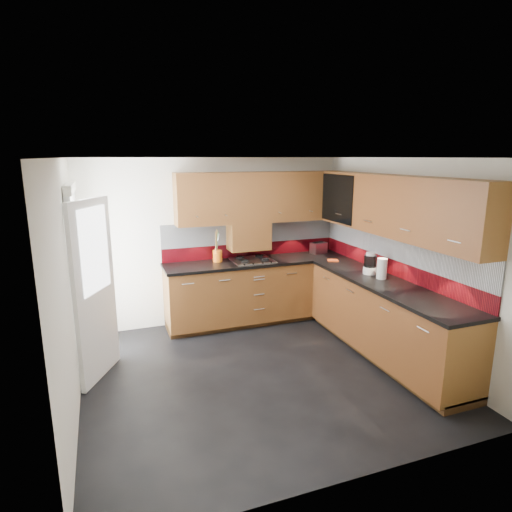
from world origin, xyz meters
name	(u,v)px	position (x,y,z in m)	size (l,w,h in m)	color
room	(259,244)	(0.00, 0.00, 1.50)	(4.00, 3.80, 2.64)	black
base_cabinets	(314,306)	(1.07, 0.72, 0.44)	(2.70, 3.20, 0.95)	brown
countertop	(315,272)	(1.05, 0.70, 0.92)	(2.72, 3.22, 0.04)	black
backsplash	(322,246)	(1.28, 0.93, 1.21)	(2.70, 3.20, 0.54)	maroon
upper_cabinets	(326,201)	(1.23, 0.78, 1.84)	(2.50, 3.20, 0.72)	brown
extractor_hood	(249,236)	(0.45, 1.64, 1.28)	(0.60, 0.33, 0.40)	brown
glass_cabinet	(346,196)	(1.71, 1.07, 1.87)	(0.32, 0.80, 0.66)	black
back_door	(85,284)	(-1.78, 0.75, 1.03)	(0.42, 1.19, 2.04)	white
gas_hob	(252,260)	(0.45, 1.47, 0.95)	(0.58, 0.51, 0.04)	silver
utensil_pot	(217,255)	(-0.03, 1.61, 1.04)	(0.13, 0.13, 0.47)	orange
toaster	(318,248)	(1.59, 1.61, 1.02)	(0.27, 0.20, 0.18)	silver
food_processor	(370,264)	(1.64, 0.31, 1.07)	(0.17, 0.17, 0.28)	white
paper_towel	(382,269)	(1.64, 0.07, 1.07)	(0.12, 0.12, 0.26)	white
orange_cloth	(333,260)	(1.55, 1.08, 0.95)	(0.15, 0.13, 0.02)	#D64717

